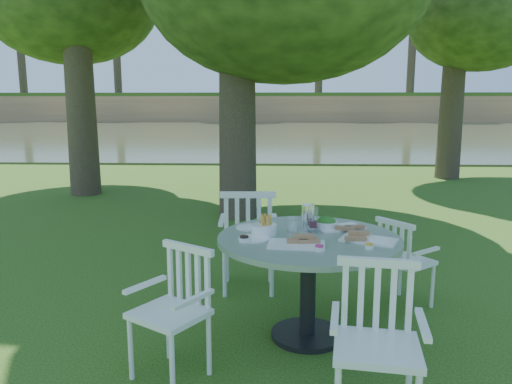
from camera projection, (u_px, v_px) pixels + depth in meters
ground at (255, 274)px, 5.30m from camera, size 140.00×140.00×0.00m
table at (309, 257)px, 3.77m from camera, size 1.37×1.37×0.81m
chair_ne at (400, 256)px, 4.36m from camera, size 0.55×0.55×0.80m
chair_nw at (248, 233)px, 4.68m from camera, size 0.53×0.49×1.00m
chair_sw at (178, 301)px, 3.31m from camera, size 0.59×0.58×0.86m
chair_se at (377, 330)px, 2.81m from camera, size 0.52×0.50×0.92m
tableware at (304, 229)px, 3.80m from camera, size 1.23×0.81×0.21m
river at (273, 134)px, 27.90m from camera, size 100.00×28.00×0.12m
far_bank at (278, 39)px, 44.40m from camera, size 100.00×18.00×15.20m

